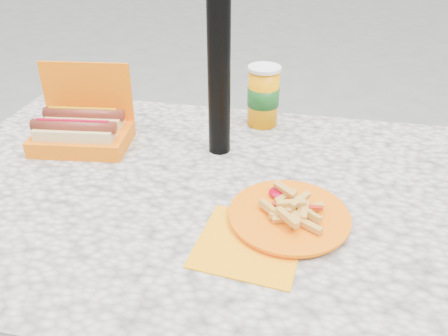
# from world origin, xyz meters

# --- Properties ---
(picnic_table) EXTENTS (1.20, 0.80, 0.75)m
(picnic_table) POSITION_xyz_m (0.00, 0.00, 0.64)
(picnic_table) COLOR beige
(picnic_table) RESTS_ON ground
(hotdog_box) EXTENTS (0.24, 0.18, 0.18)m
(hotdog_box) POSITION_xyz_m (-0.33, 0.12, 0.79)
(hotdog_box) COLOR #F96A03
(hotdog_box) RESTS_ON picnic_table
(fries_plate) EXTENTS (0.27, 0.29, 0.05)m
(fries_plate) POSITION_xyz_m (0.18, -0.08, 0.76)
(fries_plate) COLOR #FF9B0A
(fries_plate) RESTS_ON picnic_table
(soda_cup) EXTENTS (0.08, 0.08, 0.16)m
(soda_cup) POSITION_xyz_m (0.08, 0.32, 0.83)
(soda_cup) COLOR #FF9600
(soda_cup) RESTS_ON picnic_table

